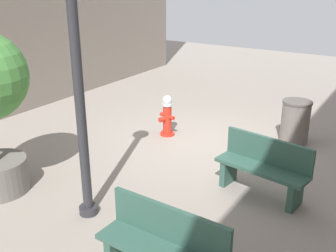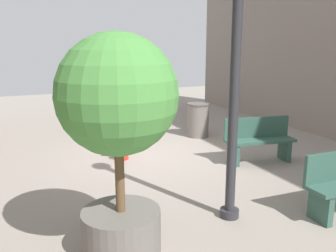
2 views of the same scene
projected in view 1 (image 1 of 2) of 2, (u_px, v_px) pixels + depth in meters
name	position (u px, v px, depth m)	size (l,w,h in m)	color
ground_plane	(197.00, 143.00, 8.49)	(23.40, 23.40, 0.00)	gray
fire_hydrant	(167.00, 116.00, 8.76)	(0.42, 0.39, 0.92)	red
bench_near	(263.00, 167.00, 6.37)	(1.55, 0.67, 0.95)	#33594C
bench_far	(163.00, 247.00, 4.49)	(1.57, 0.49, 0.95)	#33594C
street_lamp	(76.00, 55.00, 5.15)	(0.36, 0.36, 3.84)	#2D2D33
trash_bin	(295.00, 122.00, 8.39)	(0.61, 0.61, 0.92)	slate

